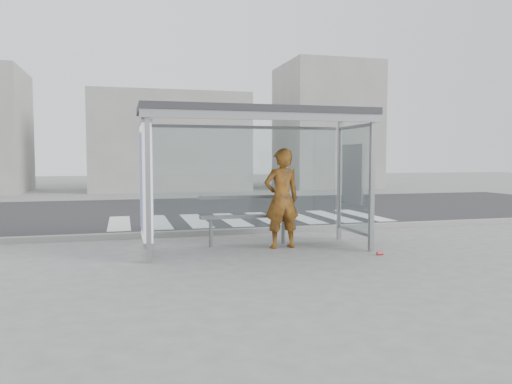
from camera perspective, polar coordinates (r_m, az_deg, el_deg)
ground at (r=9.40m, az=0.01°, el=-6.60°), size 80.00×80.00×0.00m
road at (r=16.19m, az=-6.42°, el=-2.14°), size 30.00×10.00×0.01m
curb at (r=11.26m, az=-2.57°, el=-4.53°), size 30.00×0.18×0.12m
crosswalk at (r=13.95m, az=-0.81°, el=-3.11°), size 7.55×3.00×0.00m
bus_shelter at (r=9.21m, az=-2.33°, el=5.58°), size 4.25×1.65×2.62m
building_center at (r=27.04m, az=-9.97°, el=5.57°), size 8.00×5.00×5.00m
building_right at (r=29.29m, az=7.99°, el=7.43°), size 5.00×5.00×7.00m
person at (r=9.46m, az=2.95°, el=-0.75°), size 0.71×0.49×1.89m
bench at (r=9.78m, az=-0.99°, el=-2.79°), size 1.88×0.32×0.97m
soda_can at (r=9.14m, az=13.98°, el=-6.82°), size 0.12×0.07×0.06m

